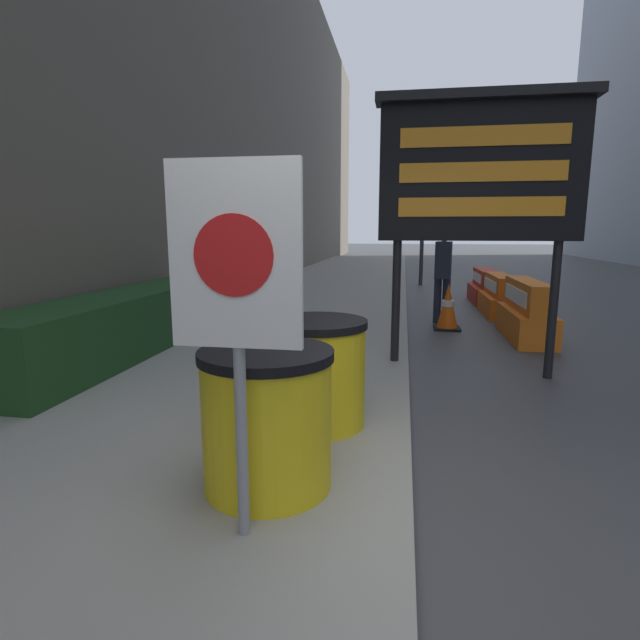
% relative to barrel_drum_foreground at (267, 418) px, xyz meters
% --- Properties ---
extents(ground_plane, '(120.00, 120.00, 0.00)m').
position_rel_barrel_drum_foreground_xyz_m(ground_plane, '(0.89, -0.30, -0.57)').
color(ground_plane, '#3F3F42').
extents(sidewalk_left, '(4.21, 56.00, 0.13)m').
position_rel_barrel_drum_foreground_xyz_m(sidewalk_left, '(-1.22, -0.30, -0.50)').
color(sidewalk_left, gray).
rests_on(sidewalk_left, ground_plane).
extents(building_left_facade, '(0.40, 50.40, 11.95)m').
position_rel_barrel_drum_foreground_xyz_m(building_left_facade, '(-3.52, 9.50, 5.41)').
color(building_left_facade, '#706656').
rests_on(building_left_facade, ground_plane).
extents(hedge_strip, '(0.90, 4.51, 0.77)m').
position_rel_barrel_drum_foreground_xyz_m(hedge_strip, '(-2.72, 3.00, -0.05)').
color(hedge_strip, '#1E421E').
rests_on(hedge_strip, sidewalk_left).
extents(bare_tree, '(1.09, 1.66, 2.69)m').
position_rel_barrel_drum_foreground_xyz_m(bare_tree, '(-2.36, 6.45, 0.96)').
color(bare_tree, '#4C3D2D').
rests_on(bare_tree, sidewalk_left).
extents(barrel_drum_foreground, '(0.81, 0.81, 0.86)m').
position_rel_barrel_drum_foreground_xyz_m(barrel_drum_foreground, '(0.00, 0.00, 0.00)').
color(barrel_drum_foreground, yellow).
rests_on(barrel_drum_foreground, sidewalk_left).
extents(barrel_drum_middle, '(0.81, 0.81, 0.86)m').
position_rel_barrel_drum_foreground_xyz_m(barrel_drum_middle, '(0.12, 1.04, 0.00)').
color(barrel_drum_middle, yellow).
rests_on(barrel_drum_middle, sidewalk_left).
extents(warning_sign, '(0.65, 0.08, 1.89)m').
position_rel_barrel_drum_foreground_xyz_m(warning_sign, '(0.01, -0.53, 0.88)').
color(warning_sign, gray).
rests_on(warning_sign, sidewalk_left).
extents(message_board, '(2.33, 0.36, 3.16)m').
position_rel_barrel_drum_foreground_xyz_m(message_board, '(1.60, 3.15, 1.77)').
color(message_board, black).
rests_on(message_board, ground_plane).
extents(jersey_barrier_orange_near, '(0.57, 1.81, 0.92)m').
position_rel_barrel_drum_foreground_xyz_m(jersey_barrier_orange_near, '(2.72, 5.35, -0.16)').
color(jersey_barrier_orange_near, orange).
rests_on(jersey_barrier_orange_near, ground_plane).
extents(jersey_barrier_orange_far, '(0.61, 1.65, 0.81)m').
position_rel_barrel_drum_foreground_xyz_m(jersey_barrier_orange_far, '(2.72, 7.61, -0.21)').
color(jersey_barrier_orange_far, orange).
rests_on(jersey_barrier_orange_far, ground_plane).
extents(jersey_barrier_red_striped, '(0.62, 1.61, 0.78)m').
position_rel_barrel_drum_foreground_xyz_m(jersey_barrier_red_striped, '(2.72, 9.44, -0.22)').
color(jersey_barrier_red_striped, red).
rests_on(jersey_barrier_red_striped, ground_plane).
extents(traffic_cone_near, '(0.38, 0.38, 0.68)m').
position_rel_barrel_drum_foreground_xyz_m(traffic_cone_near, '(3.16, 5.91, -0.23)').
color(traffic_cone_near, black).
rests_on(traffic_cone_near, ground_plane).
extents(traffic_cone_mid, '(0.45, 0.45, 0.80)m').
position_rel_barrel_drum_foreground_xyz_m(traffic_cone_mid, '(1.57, 5.92, -0.18)').
color(traffic_cone_mid, black).
rests_on(traffic_cone_mid, ground_plane).
extents(traffic_light_near_curb, '(0.28, 0.44, 4.50)m').
position_rel_barrel_drum_foreground_xyz_m(traffic_light_near_curb, '(1.35, 13.07, 2.67)').
color(traffic_light_near_curb, '#2D2D30').
rests_on(traffic_light_near_curb, ground_plane).
extents(pedestrian_worker, '(0.33, 0.49, 1.72)m').
position_rel_barrel_drum_foreground_xyz_m(pedestrian_worker, '(1.51, 6.52, 0.45)').
color(pedestrian_worker, '#23283D').
rests_on(pedestrian_worker, ground_plane).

